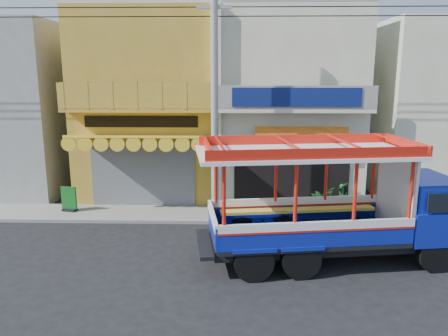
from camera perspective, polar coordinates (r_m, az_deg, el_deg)
name	(u,v)px	position (r m, az deg, el deg)	size (l,w,h in m)	color
ground	(243,259)	(13.32, 2.55, -11.74)	(90.00, 90.00, 0.00)	black
sidewalk	(242,214)	(17.03, 2.33, -6.08)	(30.00, 2.00, 0.12)	slate
shophouse_left	(154,102)	(20.52, -9.07, 8.45)	(6.00, 7.50, 8.24)	#A28624
shophouse_right	(285,103)	(20.30, 8.01, 8.44)	(6.00, 6.75, 8.24)	beige
party_pilaster	(217,111)	(17.09, -0.97, 7.51)	(0.35, 0.30, 8.00)	beige
filler_building_left	(6,109)	(22.91, -26.64, 6.93)	(6.00, 6.00, 7.60)	gray
filler_building_right	(440,110)	(22.24, 26.33, 6.84)	(6.00, 6.00, 7.60)	beige
utility_pole	(219,85)	(15.48, -0.68, 10.84)	(28.00, 0.26, 9.00)	gray
songthaew_truck	(353,204)	(13.18, 16.54, -4.49)	(7.97, 3.53, 3.59)	black
green_sign	(69,201)	(18.17, -19.58, -4.06)	(0.64, 0.41, 0.98)	black
potted_plant_a	(321,199)	(17.45, 12.61, -3.99)	(0.90, 0.78, 1.00)	#1A5B22
potted_plant_b	(354,206)	(17.02, 16.64, -4.82)	(0.49, 0.40, 0.89)	#1A5B22
potted_plant_c	(342,195)	(18.03, 15.22, -3.46)	(0.61, 0.61, 1.09)	#1A5B22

